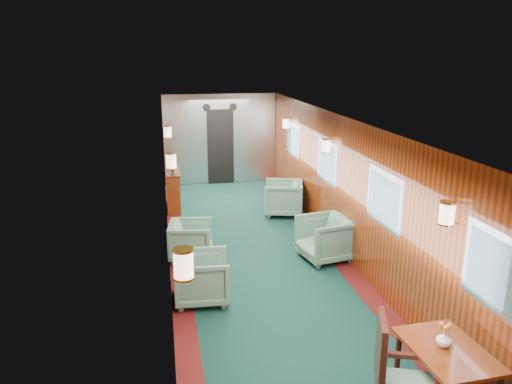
{
  "coord_description": "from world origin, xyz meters",
  "views": [
    {
      "loc": [
        -1.51,
        -7.24,
        3.44
      ],
      "look_at": [
        0.0,
        0.76,
        1.15
      ],
      "focal_mm": 35.0,
      "sensor_mm": 36.0,
      "label": 1
    }
  ],
  "objects_px": {
    "armchair_left_near": "(202,278)",
    "armchair_right_far": "(283,198)",
    "armchair_left_far": "(191,240)",
    "armchair_right_near": "(325,238)",
    "credenza": "(173,190)",
    "dining_table": "(446,359)",
    "side_chair": "(395,375)"
  },
  "relations": [
    {
      "from": "dining_table",
      "to": "armchair_right_far",
      "type": "bearing_deg",
      "value": 87.53
    },
    {
      "from": "armchair_left_far",
      "to": "armchair_right_far",
      "type": "distance_m",
      "value": 2.96
    },
    {
      "from": "dining_table",
      "to": "credenza",
      "type": "relative_size",
      "value": 0.86
    },
    {
      "from": "side_chair",
      "to": "armchair_right_far",
      "type": "bearing_deg",
      "value": 104.85
    },
    {
      "from": "dining_table",
      "to": "credenza",
      "type": "bearing_deg",
      "value": 105.46
    },
    {
      "from": "armchair_right_far",
      "to": "dining_table",
      "type": "bearing_deg",
      "value": 15.17
    },
    {
      "from": "dining_table",
      "to": "armchair_left_near",
      "type": "height_order",
      "value": "dining_table"
    },
    {
      "from": "credenza",
      "to": "armchair_right_near",
      "type": "bearing_deg",
      "value": -53.68
    },
    {
      "from": "armchair_left_far",
      "to": "armchair_right_near",
      "type": "relative_size",
      "value": 0.88
    },
    {
      "from": "side_chair",
      "to": "armchair_right_far",
      "type": "relative_size",
      "value": 1.45
    },
    {
      "from": "dining_table",
      "to": "armchair_right_far",
      "type": "height_order",
      "value": "armchair_right_far"
    },
    {
      "from": "dining_table",
      "to": "credenza",
      "type": "xyz_separation_m",
      "value": [
        -2.39,
        7.21,
        -0.15
      ]
    },
    {
      "from": "armchair_right_far",
      "to": "armchair_right_near",
      "type": "bearing_deg",
      "value": 17.46
    },
    {
      "from": "armchair_left_far",
      "to": "armchair_right_near",
      "type": "distance_m",
      "value": 2.3
    },
    {
      "from": "dining_table",
      "to": "armchair_left_near",
      "type": "relative_size",
      "value": 1.28
    },
    {
      "from": "credenza",
      "to": "armchair_right_far",
      "type": "xyz_separation_m",
      "value": [
        2.35,
        -0.83,
        -0.08
      ]
    },
    {
      "from": "armchair_left_near",
      "to": "armchair_right_far",
      "type": "bearing_deg",
      "value": -26.61
    },
    {
      "from": "dining_table",
      "to": "armchair_right_near",
      "type": "relative_size",
      "value": 1.2
    },
    {
      "from": "side_chair",
      "to": "credenza",
      "type": "bearing_deg",
      "value": 123.31
    },
    {
      "from": "side_chair",
      "to": "armchair_right_near",
      "type": "bearing_deg",
      "value": 100.11
    },
    {
      "from": "dining_table",
      "to": "side_chair",
      "type": "relative_size",
      "value": 0.83
    },
    {
      "from": "dining_table",
      "to": "side_chair",
      "type": "height_order",
      "value": "side_chair"
    },
    {
      "from": "side_chair",
      "to": "armchair_right_near",
      "type": "xyz_separation_m",
      "value": [
        0.69,
        4.04,
        -0.27
      ]
    },
    {
      "from": "armchair_left_near",
      "to": "armchair_right_near",
      "type": "distance_m",
      "value": 2.44
    },
    {
      "from": "side_chair",
      "to": "armchair_right_near",
      "type": "relative_size",
      "value": 1.44
    },
    {
      "from": "armchair_left_near",
      "to": "armchair_right_near",
      "type": "bearing_deg",
      "value": -60.27
    },
    {
      "from": "dining_table",
      "to": "armchair_left_far",
      "type": "distance_m",
      "value": 4.84
    },
    {
      "from": "armchair_left_near",
      "to": "armchair_left_far",
      "type": "height_order",
      "value": "armchair_left_near"
    },
    {
      "from": "dining_table",
      "to": "armchair_right_near",
      "type": "xyz_separation_m",
      "value": [
        0.07,
        3.86,
        -0.23
      ]
    },
    {
      "from": "armchair_left_far",
      "to": "armchair_right_far",
      "type": "bearing_deg",
      "value": -37.64
    },
    {
      "from": "dining_table",
      "to": "credenza",
      "type": "height_order",
      "value": "credenza"
    },
    {
      "from": "armchair_left_far",
      "to": "armchair_right_near",
      "type": "bearing_deg",
      "value": -93.35
    }
  ]
}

